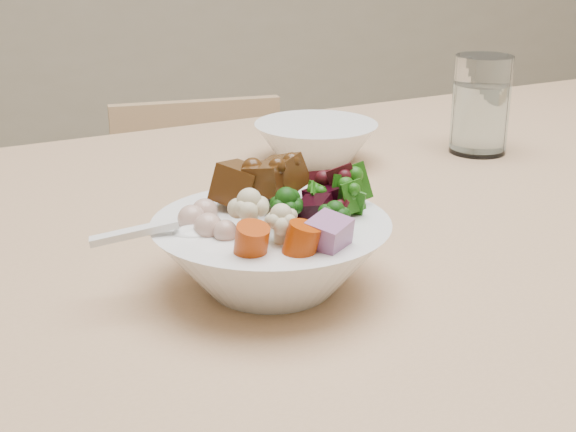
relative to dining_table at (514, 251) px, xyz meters
The scene contains 6 objects.
dining_table is the anchor object (origin of this frame).
chair_far 0.81m from the dining_table, 109.87° to the left, with size 0.36×0.36×0.77m.
food_bowl 0.42m from the dining_table, 154.25° to the right, with size 0.21×0.21×0.11m.
soup_spoon 0.51m from the dining_table, 158.01° to the right, with size 0.11×0.03×0.02m.
water_glass 0.22m from the dining_table, 79.25° to the left, with size 0.08×0.08×0.14m.
side_bowl 0.29m from the dining_table, 139.44° to the left, with size 0.16×0.16×0.05m, color white, non-canonical shape.
Camera 1 is at (-0.54, -0.91, 1.12)m, focal length 50.00 mm.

